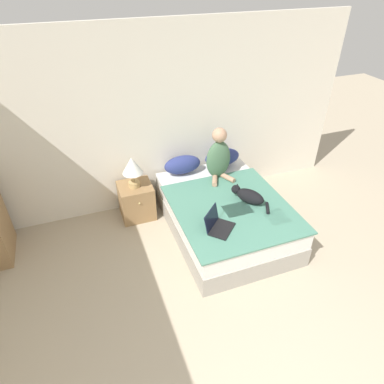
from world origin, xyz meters
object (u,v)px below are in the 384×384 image
at_px(cat_tabby, 248,196).
at_px(laptop_open, 218,225).
at_px(pillow_far, 222,157).
at_px(table_lamp, 132,167).
at_px(bed, 225,215).
at_px(pillow_near, 182,165).
at_px(person_sitting, 219,157).
at_px(nightstand, 137,201).

height_order(cat_tabby, laptop_open, laptop_open).
distance_m(pillow_far, table_lamp, 1.37).
relative_size(bed, table_lamp, 4.27).
distance_m(pillow_near, person_sitting, 0.55).
bearing_deg(pillow_far, table_lamp, -176.37).
height_order(person_sitting, cat_tabby, person_sitting).
bearing_deg(table_lamp, person_sitting, -9.27).
bearing_deg(laptop_open, bed, 12.38).
height_order(pillow_far, cat_tabby, pillow_far).
bearing_deg(person_sitting, laptop_open, -113.53).
bearing_deg(person_sitting, cat_tabby, -79.83).
distance_m(pillow_far, person_sitting, 0.39).
bearing_deg(pillow_far, pillow_near, 180.00).
relative_size(pillow_near, laptop_open, 1.28).
distance_m(bed, pillow_near, 0.96).
relative_size(pillow_near, pillow_far, 1.00).
bearing_deg(laptop_open, cat_tabby, -12.68).
distance_m(laptop_open, nightstand, 1.46).
relative_size(bed, nightstand, 3.77).
xyz_separation_m(person_sitting, table_lamp, (-1.17, 0.19, -0.04)).
xyz_separation_m(person_sitting, laptop_open, (-0.45, -1.03, -0.28)).
distance_m(pillow_far, cat_tabby, 0.96).
relative_size(cat_tabby, nightstand, 1.06).
bearing_deg(person_sitting, bed, -102.75).
bearing_deg(pillow_near, pillow_far, 0.00).
distance_m(person_sitting, cat_tabby, 0.73).
bearing_deg(bed, cat_tabby, -30.43).
distance_m(bed, laptop_open, 0.67).
distance_m(bed, pillow_far, 0.96).
bearing_deg(nightstand, bed, -35.68).
xyz_separation_m(cat_tabby, laptop_open, (-0.57, -0.35, -0.04)).
relative_size(pillow_near, nightstand, 1.05).
height_order(person_sitting, nightstand, person_sitting).
xyz_separation_m(laptop_open, nightstand, (-0.71, 1.24, -0.32)).
bearing_deg(cat_tabby, person_sitting, -23.44).
height_order(laptop_open, nightstand, laptop_open).
bearing_deg(person_sitting, nightstand, 170.03).
distance_m(nightstand, table_lamp, 0.57).
height_order(pillow_near, laptop_open, pillow_near).
bearing_deg(nightstand, cat_tabby, -34.72).
xyz_separation_m(bed, person_sitting, (0.12, 0.54, 0.59)).
xyz_separation_m(bed, pillow_near, (-0.31, 0.82, 0.40)).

